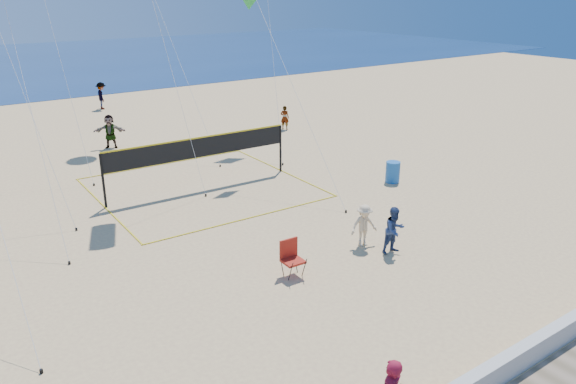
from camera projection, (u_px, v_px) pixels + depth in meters
ground at (348, 344)px, 13.83m from camera, size 120.00×120.00×0.00m
bystander_a at (394, 230)px, 18.33m from camera, size 0.82×0.66×1.59m
bystander_b at (364, 225)px, 18.85m from camera, size 1.05×0.76×1.47m
far_person_1 at (110, 131)px, 30.31m from camera, size 1.74×1.29×1.82m
far_person_2 at (285, 118)px, 34.33m from camera, size 0.61×0.63×1.46m
far_person_4 at (102, 96)px, 39.95m from camera, size 0.99×1.37×1.91m
camp_chair at (291, 256)px, 16.92m from camera, size 0.64×0.78×1.27m
trash_barrel at (393, 172)px, 25.11m from camera, size 0.65×0.65×0.95m
volleyball_net at (199, 154)px, 24.02m from camera, size 8.74×8.59×2.28m
kite_4 at (258, 4)px, 24.45m from camera, size 1.55×7.25×8.86m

